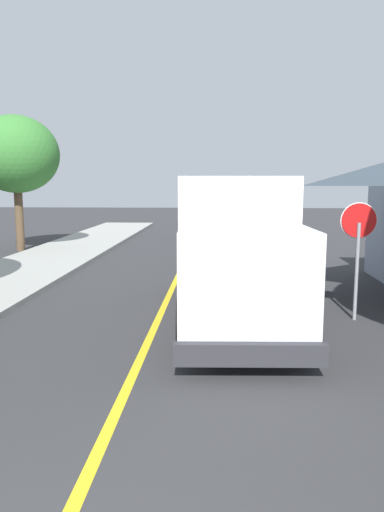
# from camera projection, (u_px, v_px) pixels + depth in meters

# --- Properties ---
(centre_line_yellow) EXTENTS (0.16, 56.00, 0.01)m
(centre_line_yellow) POSITION_uv_depth(u_px,v_px,m) (165.00, 305.00, 12.12)
(centre_line_yellow) COLOR gold
(centre_line_yellow) RESTS_ON ground
(box_truck) EXTENTS (2.73, 7.28, 3.20)m
(box_truck) POSITION_uv_depth(u_px,v_px,m) (233.00, 240.00, 11.04)
(box_truck) COLOR white
(box_truck) RESTS_ON ground
(parked_car_near) EXTENTS (1.99, 4.48, 1.67)m
(parked_car_near) POSITION_uv_depth(u_px,v_px,m) (228.00, 242.00, 18.64)
(parked_car_near) COLOR silver
(parked_car_near) RESTS_ON ground
(parked_car_mid) EXTENTS (1.97, 4.47, 1.67)m
(parked_car_mid) POSITION_uv_depth(u_px,v_px,m) (224.00, 226.00, 25.99)
(parked_car_mid) COLOR #2D4793
(parked_car_mid) RESTS_ON ground
(parked_car_far) EXTENTS (1.94, 4.46, 1.67)m
(parked_car_far) POSITION_uv_depth(u_px,v_px,m) (236.00, 218.00, 31.63)
(parked_car_far) COLOR #4C564C
(parked_car_far) RESTS_ON ground
(stop_sign) EXTENTS (0.80, 0.10, 2.65)m
(stop_sign) POSITION_uv_depth(u_px,v_px,m) (358.00, 238.00, 10.58)
(stop_sign) COLOR gray
(stop_sign) RESTS_ON ground
(street_tree_down_block) EXTENTS (3.81, 3.81, 6.07)m
(street_tree_down_block) POSITION_uv_depth(u_px,v_px,m) (16.00, 155.00, 21.29)
(street_tree_down_block) COLOR brown
(street_tree_down_block) RESTS_ON ground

